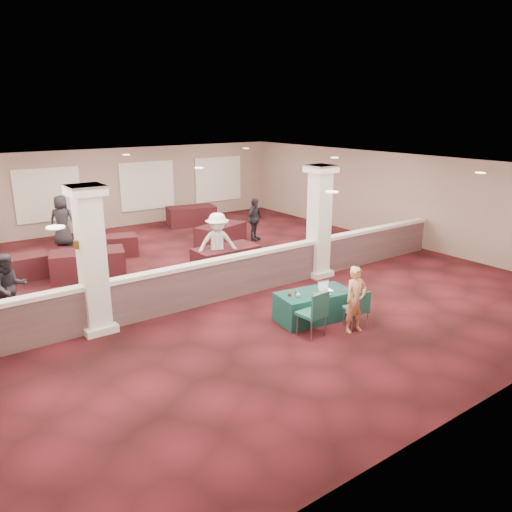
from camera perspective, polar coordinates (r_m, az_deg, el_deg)
ground at (r=14.20m, az=-6.12°, el=-2.89°), size 16.00×16.00×0.00m
wall_back at (r=20.98m, az=-17.37°, el=7.23°), size 16.00×0.04×3.20m
wall_front at (r=8.16m, az=23.20°, el=-7.05°), size 16.00×0.04×3.20m
wall_right at (r=18.95m, az=15.27°, el=6.49°), size 0.04×16.00×3.20m
ceiling at (r=13.49m, az=-6.54°, el=10.05°), size 16.00×16.00×0.02m
partition_wall at (r=12.80m, az=-2.83°, el=-2.29°), size 15.60×0.28×1.10m
column_left at (r=11.06m, az=-18.25°, el=-0.34°), size 0.72×0.72×3.20m
column_right at (r=14.32m, az=7.22°, el=4.05°), size 0.72×0.72×3.20m
sconce_left at (r=10.89m, az=-19.81°, el=1.25°), size 0.12×0.12×0.18m
sconce_right at (r=11.05m, az=-17.04°, el=1.71°), size 0.12×0.12×0.18m
near_table at (r=11.60m, az=6.65°, el=-5.66°), size 1.84×1.11×0.66m
conf_chair_main at (r=11.16m, az=11.60°, el=-5.68°), size 0.57×0.57×0.90m
conf_chair_side at (r=10.61m, az=6.76°, el=-6.21°), size 0.55×0.55×1.02m
woman at (r=10.98m, az=11.32°, el=-4.90°), size 0.57×0.42×1.47m
far_table_front_left at (r=15.03m, az=-18.62°, el=-0.94°), size 2.22×1.55×0.82m
far_table_front_center at (r=14.81m, az=-3.45°, el=-0.44°), size 1.92×0.97×0.77m
far_table_front_right at (r=17.79m, az=-4.04°, el=2.40°), size 2.07×1.50×0.76m
far_table_back_left at (r=15.68m, az=-25.58°, el=-1.28°), size 1.69×0.87×0.68m
far_table_back_center at (r=17.12m, az=-16.23°, el=1.09°), size 1.85×1.28×0.68m
far_table_back_right at (r=21.11m, az=-7.39°, el=4.57°), size 2.13×1.40×0.79m
attendee_a at (r=12.61m, az=-26.28°, el=-3.26°), size 0.77×0.45×1.58m
attendee_b at (r=14.44m, az=-4.40°, el=1.33°), size 1.30×0.94×1.85m
attendee_c at (r=18.39m, az=-0.19°, el=4.21°), size 1.03×0.79×1.58m
attendee_d at (r=19.00m, az=-21.28°, el=3.81°), size 1.00×0.88×1.79m
laptop_base at (r=11.59m, az=7.96°, el=-3.93°), size 0.33×0.25×0.02m
laptop_screen at (r=11.63m, az=7.68°, el=-3.27°), size 0.30×0.06×0.20m
screen_glow at (r=11.63m, az=7.70°, el=-3.35°), size 0.27×0.04×0.17m
knitting at (r=11.32m, az=7.54°, el=-4.37°), size 0.40×0.32×0.03m
yarn_cream at (r=11.13m, az=4.83°, el=-4.46°), size 0.10×0.10×0.10m
yarn_red at (r=11.17m, az=3.87°, el=-4.38°), size 0.09×0.09×0.09m
yarn_grey at (r=11.34m, az=4.69°, el=-4.08°), size 0.09×0.09×0.09m
scissors at (r=11.61m, az=9.84°, el=-3.99°), size 0.11×0.04×0.01m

